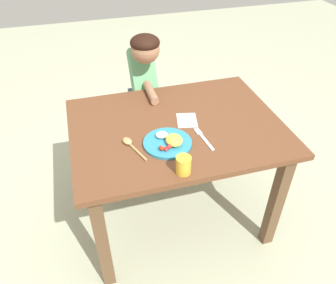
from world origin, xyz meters
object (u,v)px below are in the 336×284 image
spoon (130,144)px  drinking_cup (183,165)px  fork (203,137)px  person (144,96)px  plate (169,142)px

spoon → drinking_cup: drinking_cup is taller
fork → person: 0.71m
fork → drinking_cup: drinking_cup is taller
fork → spoon: size_ratio=1.18×
fork → person: person is taller
fork → spoon: (-0.36, 0.04, 0.01)m
person → spoon: bearing=72.3°
plate → person: 0.70m
person → drinking_cup: bearing=88.9°
plate → spoon: 0.18m
plate → drinking_cup: size_ratio=2.81×
fork → drinking_cup: (-0.17, -0.21, 0.04)m
plate → fork: bearing=1.8°
fork → drinking_cup: 0.27m
plate → person: size_ratio=0.22×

